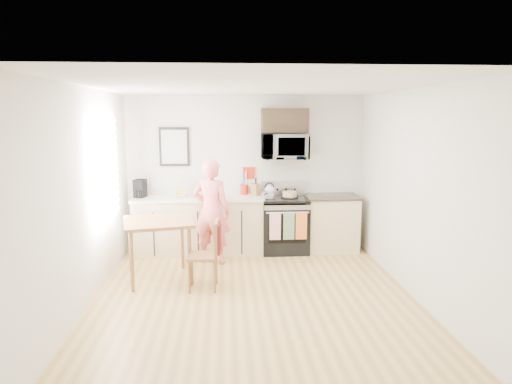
{
  "coord_description": "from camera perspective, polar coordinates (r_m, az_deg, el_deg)",
  "views": [
    {
      "loc": [
        -0.35,
        -5.42,
        2.25
      ],
      "look_at": [
        0.08,
        1.0,
        1.18
      ],
      "focal_mm": 32.0,
      "sensor_mm": 36.0,
      "label": 1
    }
  ],
  "objects": [
    {
      "name": "wall_trivet",
      "position": [
        7.78,
        -0.87,
        2.41
      ],
      "size": [
        0.2,
        0.02,
        0.2
      ],
      "primitive_type": "cube",
      "color": "#AD240E",
      "rests_on": "back_wall"
    },
    {
      "name": "cake",
      "position": [
        7.57,
        4.22,
        -0.33
      ],
      "size": [
        0.29,
        0.29,
        0.1
      ],
      "color": "black",
      "rests_on": "range"
    },
    {
      "name": "person",
      "position": [
        7.03,
        -5.61,
        -2.42
      ],
      "size": [
        0.68,
        0.55,
        1.63
      ],
      "primitive_type": "imported",
      "rotation": [
        0.0,
        0.0,
        2.83
      ],
      "color": "#D23941",
      "rests_on": "floor"
    },
    {
      "name": "knife_block",
      "position": [
        7.63,
        -0.04,
        0.31
      ],
      "size": [
        0.15,
        0.16,
        0.2
      ],
      "primitive_type": "cube",
      "rotation": [
        0.0,
        0.0,
        0.65
      ],
      "color": "brown",
      "rests_on": "countertop_left"
    },
    {
      "name": "microwave",
      "position": [
        7.58,
        3.6,
        5.71
      ],
      "size": [
        0.76,
        0.51,
        0.42
      ],
      "primitive_type": "imported",
      "color": "#A6A6AB",
      "rests_on": "back_wall"
    },
    {
      "name": "ceiling",
      "position": [
        5.45,
        -0.17,
        13.11
      ],
      "size": [
        4.0,
        4.6,
        0.04
      ],
      "primitive_type": "cube",
      "color": "silver",
      "rests_on": "back_wall"
    },
    {
      "name": "back_wall",
      "position": [
        7.79,
        -1.25,
        2.42
      ],
      "size": [
        4.0,
        0.04,
        2.6
      ],
      "primitive_type": "cube",
      "color": "silver",
      "rests_on": "floor"
    },
    {
      "name": "cabinet_left",
      "position": [
        7.65,
        -7.13,
        -4.25
      ],
      "size": [
        2.1,
        0.6,
        0.9
      ],
      "primitive_type": "cube",
      "color": "#D9B58B",
      "rests_on": "floor"
    },
    {
      "name": "countertop_right",
      "position": [
        7.75,
        9.49,
        -0.58
      ],
      "size": [
        0.88,
        0.64,
        0.04
      ],
      "primitive_type": "cube",
      "color": "black",
      "rests_on": "cabinet_right"
    },
    {
      "name": "milk_carton",
      "position": [
        7.58,
        -9.16,
        0.33
      ],
      "size": [
        0.12,
        0.12,
        0.26
      ],
      "primitive_type": "cube",
      "rotation": [
        0.0,
        0.0,
        0.21
      ],
      "color": "tan",
      "rests_on": "countertop_left"
    },
    {
      "name": "dining_table",
      "position": [
        6.42,
        -12.15,
        -4.31
      ],
      "size": [
        0.94,
        0.94,
        0.85
      ],
      "rotation": [
        0.0,
        0.0,
        0.22
      ],
      "color": "brown",
      "rests_on": "floor"
    },
    {
      "name": "wall_art",
      "position": [
        7.76,
        -10.18,
        5.59
      ],
      "size": [
        0.5,
        0.04,
        0.65
      ],
      "color": "black",
      "rests_on": "back_wall"
    },
    {
      "name": "left_wall",
      "position": [
        5.75,
        -20.48,
        -0.69
      ],
      "size": [
        0.04,
        4.6,
        2.6
      ],
      "primitive_type": "cube",
      "color": "silver",
      "rests_on": "floor"
    },
    {
      "name": "kettle",
      "position": [
        7.69,
        1.69,
        0.23
      ],
      "size": [
        0.18,
        0.18,
        0.23
      ],
      "color": "white",
      "rests_on": "range"
    },
    {
      "name": "right_wall",
      "position": [
        5.99,
        19.32,
        -0.25
      ],
      "size": [
        0.04,
        4.6,
        2.6
      ],
      "primitive_type": "cube",
      "color": "silver",
      "rests_on": "floor"
    },
    {
      "name": "pot",
      "position": [
        7.45,
        1.59,
        -0.36
      ],
      "size": [
        0.22,
        0.37,
        0.11
      ],
      "rotation": [
        0.0,
        0.0,
        -0.36
      ],
      "color": "#A6A6AB",
      "rests_on": "range"
    },
    {
      "name": "floor",
      "position": [
        5.88,
        -0.15,
        -13.07
      ],
      "size": [
        4.6,
        4.6,
        0.0
      ],
      "primitive_type": "plane",
      "color": "#A27A3E",
      "rests_on": "ground"
    },
    {
      "name": "range",
      "position": [
        7.68,
        3.6,
        -4.24
      ],
      "size": [
        0.76,
        0.7,
        1.16
      ],
      "color": "black",
      "rests_on": "floor"
    },
    {
      "name": "chair",
      "position": [
        6.01,
        -5.44,
        -6.66
      ],
      "size": [
        0.44,
        0.4,
        0.92
      ],
      "rotation": [
        0.0,
        0.0,
        -0.04
      ],
      "color": "brown",
      "rests_on": "floor"
    },
    {
      "name": "upper_cabinet",
      "position": [
        7.61,
        3.59,
        8.89
      ],
      "size": [
        0.76,
        0.35,
        0.4
      ],
      "primitive_type": "cube",
      "color": "black",
      "rests_on": "back_wall"
    },
    {
      "name": "front_wall",
      "position": [
        3.28,
        2.43,
        -7.43
      ],
      "size": [
        4.0,
        0.04,
        2.6
      ],
      "primitive_type": "cube",
      "color": "silver",
      "rests_on": "floor"
    },
    {
      "name": "utensil_crock",
      "position": [
        7.74,
        -1.49,
        0.89
      ],
      "size": [
        0.13,
        0.13,
        0.4
      ],
      "color": "#AD240E",
      "rests_on": "countertop_left"
    },
    {
      "name": "cabinet_right",
      "position": [
        7.84,
        9.4,
        -3.97
      ],
      "size": [
        0.84,
        0.6,
        0.9
      ],
      "primitive_type": "cube",
      "color": "#D9B58B",
      "rests_on": "floor"
    },
    {
      "name": "fruit_bowl",
      "position": [
        7.61,
        -9.45,
        -0.32
      ],
      "size": [
        0.27,
        0.27,
        0.1
      ],
      "color": "white",
      "rests_on": "countertop_left"
    },
    {
      "name": "countertop_left",
      "position": [
        7.56,
        -7.2,
        -0.78
      ],
      "size": [
        2.14,
        0.64,
        0.04
      ],
      "primitive_type": "cube",
      "color": "beige",
      "rests_on": "cabinet_left"
    },
    {
      "name": "bread_bag",
      "position": [
        7.31,
        -5.36,
        -0.44
      ],
      "size": [
        0.37,
        0.25,
        0.12
      ],
      "primitive_type": "cube",
      "rotation": [
        0.0,
        0.0,
        -0.29
      ],
      "color": "tan",
      "rests_on": "countertop_left"
    },
    {
      "name": "window",
      "position": [
        6.47,
        -18.29,
        2.73
      ],
      "size": [
        0.06,
        1.4,
        1.5
      ],
      "color": "white",
      "rests_on": "left_wall"
    },
    {
      "name": "coffee_maker",
      "position": [
        7.69,
        -14.29,
        0.37
      ],
      "size": [
        0.21,
        0.27,
        0.29
      ],
      "rotation": [
        0.0,
        0.0,
        -0.24
      ],
      "color": "black",
      "rests_on": "countertop_left"
    }
  ]
}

